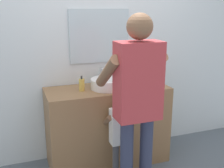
% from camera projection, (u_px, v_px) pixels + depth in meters
% --- Properties ---
extents(back_wall, '(4.40, 0.10, 2.70)m').
position_uv_depth(back_wall, '(98.00, 43.00, 3.27)').
color(back_wall, silver).
rests_on(back_wall, ground).
extents(vanity_cabinet, '(1.36, 0.54, 0.90)m').
position_uv_depth(vanity_cabinet, '(108.00, 125.00, 3.22)').
color(vanity_cabinet, olive).
rests_on(vanity_cabinet, ground).
extents(sink_basin, '(0.38, 0.38, 0.11)m').
position_uv_depth(sink_basin, '(108.00, 83.00, 3.07)').
color(sink_basin, white).
rests_on(sink_basin, vanity_cabinet).
extents(faucet, '(0.18, 0.14, 0.18)m').
position_uv_depth(faucet, '(102.00, 77.00, 3.27)').
color(faucet, '#B7BABF').
rests_on(faucet, vanity_cabinet).
extents(toothbrush_cup, '(0.07, 0.07, 0.21)m').
position_uv_depth(toothbrush_cup, '(139.00, 81.00, 3.17)').
color(toothbrush_cup, '#4C8EB2').
rests_on(toothbrush_cup, vanity_cabinet).
extents(soap_bottle, '(0.06, 0.06, 0.17)m').
position_uv_depth(soap_bottle, '(82.00, 85.00, 2.98)').
color(soap_bottle, gold).
rests_on(soap_bottle, vanity_cabinet).
extents(child_toddler, '(0.29, 0.29, 0.93)m').
position_uv_depth(child_toddler, '(120.00, 131.00, 2.83)').
color(child_toddler, '#47474C').
rests_on(child_toddler, ground).
extents(adult_parent, '(0.53, 0.56, 1.72)m').
position_uv_depth(adult_parent, '(137.00, 92.00, 2.47)').
color(adult_parent, '#2D334C').
rests_on(adult_parent, ground).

